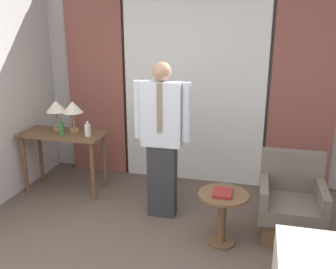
{
  "coord_description": "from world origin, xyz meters",
  "views": [
    {
      "loc": [
        0.82,
        -2.2,
        2.12
      ],
      "look_at": [
        -0.04,
        1.34,
        1.0
      ],
      "focal_mm": 40.0,
      "sensor_mm": 36.0,
      "label": 1
    }
  ],
  "objects_px": {
    "bottle_by_lamp": "(88,130)",
    "person": "(162,135)",
    "book": "(223,193)",
    "side_table": "(223,210)",
    "desk": "(64,143)",
    "table_lamp_right": "(73,108)",
    "bottle_near_edge": "(61,129)",
    "armchair": "(290,207)",
    "table_lamp_left": "(56,107)"
  },
  "relations": [
    {
      "from": "side_table",
      "to": "armchair",
      "type": "bearing_deg",
      "value": 26.73
    },
    {
      "from": "side_table",
      "to": "book",
      "type": "xyz_separation_m",
      "value": [
        -0.01,
        -0.02,
        0.19
      ]
    },
    {
      "from": "table_lamp_right",
      "to": "bottle_by_lamp",
      "type": "height_order",
      "value": "table_lamp_right"
    },
    {
      "from": "table_lamp_right",
      "to": "side_table",
      "type": "bearing_deg",
      "value": -23.37
    },
    {
      "from": "side_table",
      "to": "book",
      "type": "relative_size",
      "value": 2.59
    },
    {
      "from": "bottle_by_lamp",
      "to": "side_table",
      "type": "distance_m",
      "value": 1.92
    },
    {
      "from": "bottle_near_edge",
      "to": "armchair",
      "type": "xyz_separation_m",
      "value": [
        2.68,
        -0.31,
        -0.55
      ]
    },
    {
      "from": "bottle_near_edge",
      "to": "bottle_by_lamp",
      "type": "xyz_separation_m",
      "value": [
        0.31,
        0.07,
        -0.02
      ]
    },
    {
      "from": "desk",
      "to": "table_lamp_right",
      "type": "xyz_separation_m",
      "value": [
        0.11,
        0.09,
        0.44
      ]
    },
    {
      "from": "table_lamp_right",
      "to": "book",
      "type": "bearing_deg",
      "value": -23.96
    },
    {
      "from": "table_lamp_left",
      "to": "bottle_by_lamp",
      "type": "height_order",
      "value": "table_lamp_left"
    },
    {
      "from": "desk",
      "to": "armchair",
      "type": "distance_m",
      "value": 2.79
    },
    {
      "from": "table_lamp_left",
      "to": "side_table",
      "type": "bearing_deg",
      "value": -21.19
    },
    {
      "from": "side_table",
      "to": "bottle_near_edge",
      "type": "bearing_deg",
      "value": 162.49
    },
    {
      "from": "side_table",
      "to": "table_lamp_right",
      "type": "bearing_deg",
      "value": 156.63
    },
    {
      "from": "table_lamp_left",
      "to": "armchair",
      "type": "relative_size",
      "value": 0.46
    },
    {
      "from": "desk",
      "to": "armchair",
      "type": "height_order",
      "value": "armchair"
    },
    {
      "from": "desk",
      "to": "table_lamp_left",
      "type": "distance_m",
      "value": 0.46
    },
    {
      "from": "bottle_by_lamp",
      "to": "book",
      "type": "bearing_deg",
      "value": -23.16
    },
    {
      "from": "table_lamp_left",
      "to": "desk",
      "type": "bearing_deg",
      "value": -39.72
    },
    {
      "from": "desk",
      "to": "table_lamp_right",
      "type": "bearing_deg",
      "value": 39.72
    },
    {
      "from": "desk",
      "to": "table_lamp_right",
      "type": "distance_m",
      "value": 0.46
    },
    {
      "from": "book",
      "to": "person",
      "type": "bearing_deg",
      "value": 147.91
    },
    {
      "from": "table_lamp_left",
      "to": "bottle_near_edge",
      "type": "distance_m",
      "value": 0.34
    },
    {
      "from": "table_lamp_left",
      "to": "person",
      "type": "relative_size",
      "value": 0.23
    },
    {
      "from": "table_lamp_left",
      "to": "bottle_by_lamp",
      "type": "distance_m",
      "value": 0.55
    },
    {
      "from": "bottle_by_lamp",
      "to": "book",
      "type": "height_order",
      "value": "bottle_by_lamp"
    },
    {
      "from": "table_lamp_right",
      "to": "bottle_near_edge",
      "type": "relative_size",
      "value": 1.72
    },
    {
      "from": "bottle_by_lamp",
      "to": "person",
      "type": "bearing_deg",
      "value": -16.07
    },
    {
      "from": "bottle_near_edge",
      "to": "person",
      "type": "height_order",
      "value": "person"
    },
    {
      "from": "table_lamp_right",
      "to": "armchair",
      "type": "relative_size",
      "value": 0.46
    },
    {
      "from": "table_lamp_left",
      "to": "bottle_near_edge",
      "type": "relative_size",
      "value": 1.72
    },
    {
      "from": "desk",
      "to": "bottle_near_edge",
      "type": "relative_size",
      "value": 4.66
    },
    {
      "from": "bottle_near_edge",
      "to": "side_table",
      "type": "xyz_separation_m",
      "value": [
        2.03,
        -0.64,
        -0.5
      ]
    },
    {
      "from": "desk",
      "to": "person",
      "type": "xyz_separation_m",
      "value": [
        1.37,
        -0.34,
        0.31
      ]
    },
    {
      "from": "book",
      "to": "desk",
      "type": "bearing_deg",
      "value": 159.45
    },
    {
      "from": "table_lamp_right",
      "to": "book",
      "type": "relative_size",
      "value": 1.87
    },
    {
      "from": "side_table",
      "to": "table_lamp_left",
      "type": "bearing_deg",
      "value": 158.81
    },
    {
      "from": "bottle_near_edge",
      "to": "bottle_by_lamp",
      "type": "distance_m",
      "value": 0.32
    },
    {
      "from": "side_table",
      "to": "book",
      "type": "distance_m",
      "value": 0.19
    },
    {
      "from": "desk",
      "to": "book",
      "type": "xyz_separation_m",
      "value": [
        2.08,
        -0.78,
        -0.08
      ]
    },
    {
      "from": "bottle_by_lamp",
      "to": "table_lamp_right",
      "type": "bearing_deg",
      "value": 150.91
    },
    {
      "from": "desk",
      "to": "bottle_near_edge",
      "type": "xyz_separation_m",
      "value": [
        0.06,
        -0.12,
        0.23
      ]
    },
    {
      "from": "desk",
      "to": "person",
      "type": "distance_m",
      "value": 1.45
    },
    {
      "from": "book",
      "to": "side_table",
      "type": "bearing_deg",
      "value": 73.34
    },
    {
      "from": "bottle_near_edge",
      "to": "book",
      "type": "distance_m",
      "value": 2.15
    },
    {
      "from": "desk",
      "to": "bottle_near_edge",
      "type": "bearing_deg",
      "value": -64.63
    },
    {
      "from": "bottle_near_edge",
      "to": "table_lamp_left",
      "type": "bearing_deg",
      "value": 128.59
    },
    {
      "from": "bottle_by_lamp",
      "to": "person",
      "type": "xyz_separation_m",
      "value": [
        1.01,
        -0.29,
        0.09
      ]
    },
    {
      "from": "armchair",
      "to": "side_table",
      "type": "xyz_separation_m",
      "value": [
        -0.65,
        -0.33,
        0.06
      ]
    }
  ]
}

